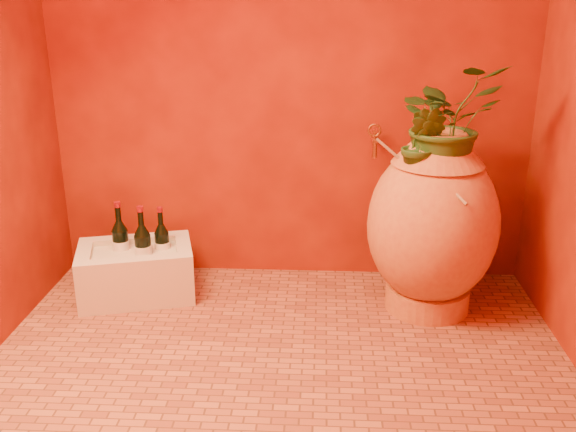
# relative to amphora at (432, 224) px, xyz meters

# --- Properties ---
(floor) EXTENTS (2.50, 2.50, 0.00)m
(floor) POSITION_rel_amphora_xyz_m (-0.70, -0.59, -0.44)
(floor) COLOR #985132
(floor) RESTS_ON ground
(wall_back) EXTENTS (2.50, 0.02, 2.50)m
(wall_back) POSITION_rel_amphora_xyz_m (-0.70, 0.41, 0.81)
(wall_back) COLOR #5F1005
(wall_back) RESTS_ON ground
(amphora) EXTENTS (0.72, 0.72, 0.89)m
(amphora) POSITION_rel_amphora_xyz_m (0.00, 0.00, 0.00)
(amphora) COLOR #B87633
(amphora) RESTS_ON floor
(stone_basin) EXTENTS (0.65, 0.53, 0.27)m
(stone_basin) POSITION_rel_amphora_xyz_m (-1.48, 0.06, -0.32)
(stone_basin) COLOR beige
(stone_basin) RESTS_ON floor
(wine_bottle_a) EXTENTS (0.08, 0.08, 0.32)m
(wine_bottle_a) POSITION_rel_amphora_xyz_m (-1.35, 0.12, -0.19)
(wine_bottle_a) COLOR black
(wine_bottle_a) RESTS_ON stone_basin
(wine_bottle_b) EXTENTS (0.08, 0.08, 0.35)m
(wine_bottle_b) POSITION_rel_amphora_xyz_m (-1.56, 0.10, -0.17)
(wine_bottle_b) COLOR black
(wine_bottle_b) RESTS_ON stone_basin
(wine_bottle_c) EXTENTS (0.08, 0.08, 0.35)m
(wine_bottle_c) POSITION_rel_amphora_xyz_m (-1.43, 0.04, -0.17)
(wine_bottle_c) COLOR black
(wine_bottle_c) RESTS_ON stone_basin
(wall_tap) EXTENTS (0.07, 0.15, 0.16)m
(wall_tap) POSITION_rel_amphora_xyz_m (-0.27, 0.33, 0.34)
(wall_tap) COLOR #985E23
(wall_tap) RESTS_ON wall_back
(plant_main) EXTENTS (0.59, 0.56, 0.52)m
(plant_main) POSITION_rel_amphora_xyz_m (0.03, 0.00, 0.49)
(plant_main) COLOR #24491A
(plant_main) RESTS_ON amphora
(plant_side) EXTENTS (0.24, 0.23, 0.35)m
(plant_side) POSITION_rel_amphora_xyz_m (-0.09, -0.09, 0.41)
(plant_side) COLOR #24491A
(plant_side) RESTS_ON amphora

